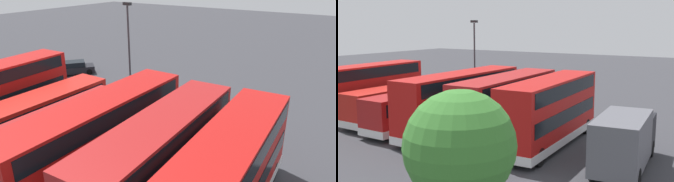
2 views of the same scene
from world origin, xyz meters
TOP-DOWN VIEW (x-y plane):
  - ground_plane at (0.00, 0.00)m, footprint 140.00×140.00m
  - bus_double_decker_near_end at (-10.69, 11.83)m, footprint 3.16×11.42m
  - bus_double_decker_second at (-7.43, 12.13)m, footprint 3.07×11.25m
  - bus_double_decker_third at (-3.48, 12.26)m, footprint 2.62×12.08m
  - bus_single_deck_fourth at (0.12, 12.49)m, footprint 2.67×10.80m
  - bus_single_deck_fifth at (3.39, 11.51)m, footprint 2.67×11.30m
  - bus_double_decker_sixth at (7.34, 11.42)m, footprint 3.03×10.54m
  - bus_single_deck_seventh at (10.71, 12.05)m, footprint 3.11×10.37m
  - box_truck_blue at (-16.26, 13.72)m, footprint 3.28×7.72m
  - car_hatchback_silver at (12.46, 0.02)m, footprint 3.89×4.24m
  - lamp_post_tall at (2.17, 2.82)m, footprint 0.70×0.30m
  - tree_midright at (-13.49, 25.07)m, footprint 4.17×4.17m

SIDE VIEW (x-z plane):
  - ground_plane at x=0.00m, z-range 0.00..0.00m
  - car_hatchback_silver at x=12.46m, z-range -0.02..1.41m
  - bus_single_deck_seventh at x=10.71m, z-range 0.14..3.09m
  - bus_single_deck_fourth at x=0.12m, z-range 0.15..3.10m
  - bus_single_deck_fifth at x=3.39m, z-range 0.15..3.10m
  - box_truck_blue at x=-16.26m, z-range 0.11..3.31m
  - bus_double_decker_sixth at x=7.34m, z-range 0.17..4.72m
  - bus_double_decker_second at x=-7.43m, z-range 0.17..4.72m
  - bus_double_decker_near_end at x=-10.69m, z-range 0.17..4.72m
  - bus_double_decker_third at x=-3.48m, z-range 0.18..4.73m
  - tree_midright at x=-13.49m, z-range 0.83..6.68m
  - lamp_post_tall at x=2.17m, z-range 0.69..9.18m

